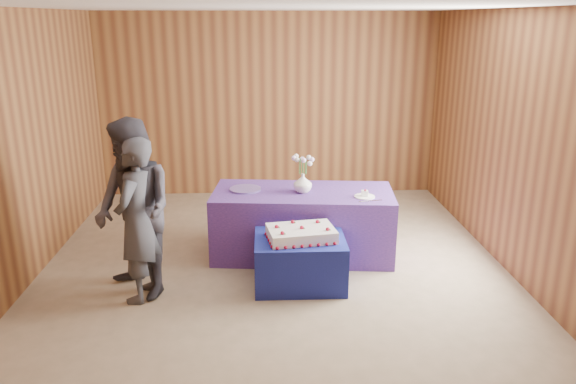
{
  "coord_description": "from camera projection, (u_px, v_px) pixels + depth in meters",
  "views": [
    {
      "loc": [
        -0.13,
        -5.36,
        2.6
      ],
      "look_at": [
        0.15,
        0.1,
        0.9
      ],
      "focal_mm": 35.0,
      "sensor_mm": 36.0,
      "label": 1
    }
  ],
  "objects": [
    {
      "name": "ground",
      "position": [
        275.0,
        277.0,
        5.89
      ],
      "size": [
        6.0,
        6.0,
        0.0
      ],
      "primitive_type": "plane",
      "color": "gray",
      "rests_on": "ground"
    },
    {
      "name": "room_shell",
      "position": [
        273.0,
        105.0,
        5.35
      ],
      "size": [
        5.04,
        6.04,
        2.72
      ],
      "color": "brown",
      "rests_on": "ground"
    },
    {
      "name": "cake_table",
      "position": [
        300.0,
        261.0,
        5.66
      ],
      "size": [
        0.91,
        0.71,
        0.5
      ],
      "primitive_type": "cube",
      "rotation": [
        0.0,
        0.0,
        -0.01
      ],
      "color": "navy",
      "rests_on": "ground"
    },
    {
      "name": "serving_table",
      "position": [
        303.0,
        223.0,
        6.36
      ],
      "size": [
        2.08,
        1.09,
        0.75
      ],
      "primitive_type": "cube",
      "rotation": [
        0.0,
        0.0,
        -0.1
      ],
      "color": "#623490",
      "rests_on": "ground"
    },
    {
      "name": "sheet_cake",
      "position": [
        301.0,
        234.0,
        5.55
      ],
      "size": [
        0.74,
        0.56,
        0.16
      ],
      "rotation": [
        0.0,
        0.0,
        0.16
      ],
      "color": "silver",
      "rests_on": "cake_table"
    },
    {
      "name": "vase",
      "position": [
        303.0,
        183.0,
        6.19
      ],
      "size": [
        0.25,
        0.25,
        0.21
      ],
      "primitive_type": "imported",
      "rotation": [
        0.0,
        0.0,
        -0.25
      ],
      "color": "white",
      "rests_on": "serving_table"
    },
    {
      "name": "flower_spray",
      "position": [
        303.0,
        160.0,
        6.11
      ],
      "size": [
        0.25,
        0.25,
        0.19
      ],
      "color": "#296629",
      "rests_on": "vase"
    },
    {
      "name": "platter",
      "position": [
        245.0,
        189.0,
        6.3
      ],
      "size": [
        0.37,
        0.37,
        0.02
      ],
      "primitive_type": "cylinder",
      "rotation": [
        0.0,
        0.0,
        -0.04
      ],
      "color": "#604B97",
      "rests_on": "serving_table"
    },
    {
      "name": "plate",
      "position": [
        365.0,
        197.0,
        6.05
      ],
      "size": [
        0.25,
        0.25,
        0.01
      ],
      "primitive_type": "cylinder",
      "rotation": [
        0.0,
        0.0,
        0.16
      ],
      "color": "white",
      "rests_on": "serving_table"
    },
    {
      "name": "cake_slice",
      "position": [
        365.0,
        193.0,
        6.04
      ],
      "size": [
        0.08,
        0.07,
        0.09
      ],
      "rotation": [
        0.0,
        0.0,
        -0.08
      ],
      "color": "silver",
      "rests_on": "plate"
    },
    {
      "name": "knife",
      "position": [
        370.0,
        201.0,
        5.92
      ],
      "size": [
        0.26,
        0.07,
        0.0
      ],
      "primitive_type": "cube",
      "rotation": [
        0.0,
        0.0,
        0.18
      ],
      "color": "#B7B7BC",
      "rests_on": "serving_table"
    },
    {
      "name": "guest_left",
      "position": [
        137.0,
        220.0,
        5.23
      ],
      "size": [
        0.48,
        0.64,
        1.58
      ],
      "primitive_type": "imported",
      "rotation": [
        0.0,
        0.0,
        -1.76
      ],
      "color": "#35373F",
      "rests_on": "ground"
    },
    {
      "name": "guest_right",
      "position": [
        134.0,
        210.0,
        5.28
      ],
      "size": [
        1.05,
        1.07,
        1.74
      ],
      "primitive_type": "imported",
      "rotation": [
        0.0,
        0.0,
        -0.84
      ],
      "color": "#363540",
      "rests_on": "ground"
    }
  ]
}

